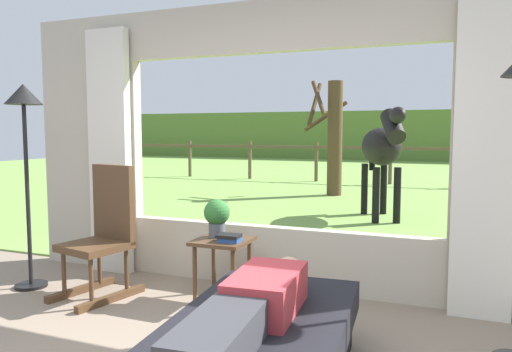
# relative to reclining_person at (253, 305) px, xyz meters

# --- Properties ---
(back_wall_with_window) EXTENTS (5.20, 0.12, 2.55)m
(back_wall_with_window) POSITION_rel_reclining_person_xyz_m (-0.54, 1.86, 0.73)
(back_wall_with_window) COLOR #BCB29E
(back_wall_with_window) RESTS_ON ground_plane
(curtain_panel_left) EXTENTS (0.44, 0.10, 2.40)m
(curtain_panel_left) POSITION_rel_reclining_person_xyz_m (-2.23, 1.72, 0.68)
(curtain_panel_left) COLOR silver
(curtain_panel_left) RESTS_ON ground_plane
(curtain_panel_right) EXTENTS (0.44, 0.10, 2.40)m
(curtain_panel_right) POSITION_rel_reclining_person_xyz_m (1.15, 1.72, 0.68)
(curtain_panel_right) COLOR silver
(curtain_panel_right) RESTS_ON ground_plane
(outdoor_pasture_lawn) EXTENTS (36.00, 21.68, 0.02)m
(outdoor_pasture_lawn) POSITION_rel_reclining_person_xyz_m (-0.54, 12.76, -0.51)
(outdoor_pasture_lawn) COLOR #759E47
(outdoor_pasture_lawn) RESTS_ON ground_plane
(distant_hill_ridge) EXTENTS (36.00, 2.00, 2.40)m
(distant_hill_ridge) POSITION_rel_reclining_person_xyz_m (-0.54, 22.60, 0.68)
(distant_hill_ridge) COLOR #587633
(distant_hill_ridge) RESTS_ON ground_plane
(reclining_person) EXTENTS (0.38, 1.44, 0.22)m
(reclining_person) POSITION_rel_reclining_person_xyz_m (0.00, 0.00, 0.00)
(reclining_person) COLOR #B23338
(reclining_person) RESTS_ON recliner_sofa
(rocking_chair) EXTENTS (0.60, 0.76, 1.12)m
(rocking_chair) POSITION_rel_reclining_person_xyz_m (-1.83, 1.11, 0.02)
(rocking_chair) COLOR #4C331E
(rocking_chair) RESTS_ON ground_plane
(side_table) EXTENTS (0.44, 0.44, 0.52)m
(side_table) POSITION_rel_reclining_person_xyz_m (-0.81, 1.34, -0.10)
(side_table) COLOR #4C331E
(side_table) RESTS_ON ground_plane
(potted_plant) EXTENTS (0.22, 0.22, 0.32)m
(potted_plant) POSITION_rel_reclining_person_xyz_m (-0.89, 1.40, 0.18)
(potted_plant) COLOR #4C5156
(potted_plant) RESTS_ON side_table
(book_stack) EXTENTS (0.19, 0.16, 0.06)m
(book_stack) POSITION_rel_reclining_person_xyz_m (-0.72, 1.28, 0.03)
(book_stack) COLOR #23478C
(book_stack) RESTS_ON side_table
(floor_lamp_left) EXTENTS (0.32, 0.32, 1.82)m
(floor_lamp_left) POSITION_rel_reclining_person_xyz_m (-2.59, 1.02, 0.95)
(floor_lamp_left) COLOR black
(floor_lamp_left) RESTS_ON ground_plane
(horse) EXTENTS (0.99, 1.80, 1.73)m
(horse) POSITION_rel_reclining_person_xyz_m (-0.08, 5.60, 0.63)
(horse) COLOR black
(horse) RESTS_ON outdoor_pasture_lawn
(pasture_tree) EXTENTS (0.87, 1.29, 2.50)m
(pasture_tree) POSITION_rel_reclining_person_xyz_m (-1.45, 8.24, 0.80)
(pasture_tree) COLOR #4C3823
(pasture_tree) RESTS_ON outdoor_pasture_lawn
(pasture_fence_line) EXTENTS (16.10, 0.10, 1.10)m
(pasture_fence_line) POSITION_rel_reclining_person_xyz_m (-0.54, 10.98, 0.22)
(pasture_fence_line) COLOR brown
(pasture_fence_line) RESTS_ON outdoor_pasture_lawn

